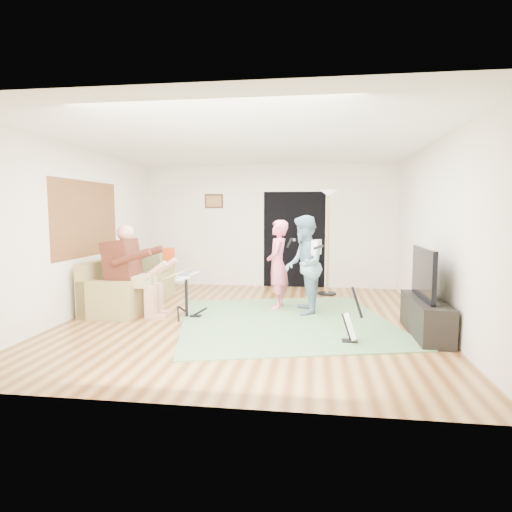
{
  "coord_description": "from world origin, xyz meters",
  "views": [
    {
      "loc": [
        0.99,
        -6.43,
        1.68
      ],
      "look_at": [
        0.07,
        0.3,
        0.96
      ],
      "focal_mm": 30.0,
      "sensor_mm": 36.0,
      "label": 1
    }
  ],
  "objects_px": {
    "singer": "(278,265)",
    "guitar_spare": "(351,327)",
    "torchiere_lamp": "(328,223)",
    "dining_chair": "(163,279)",
    "tv_cabinet": "(426,317)",
    "guitarist": "(304,265)",
    "drum_kit": "(186,298)",
    "television": "(424,273)",
    "sofa": "(127,290)"
  },
  "relations": [
    {
      "from": "singer",
      "to": "guitar_spare",
      "type": "xyz_separation_m",
      "value": [
        1.09,
        -1.81,
        -0.56
      ]
    },
    {
      "from": "guitar_spare",
      "to": "torchiere_lamp",
      "type": "distance_m",
      "value": 3.42
    },
    {
      "from": "singer",
      "to": "dining_chair",
      "type": "xyz_separation_m",
      "value": [
        -2.36,
        0.86,
        -0.43
      ]
    },
    {
      "from": "dining_chair",
      "to": "tv_cabinet",
      "type": "height_order",
      "value": "dining_chair"
    },
    {
      "from": "guitarist",
      "to": "guitar_spare",
      "type": "xyz_separation_m",
      "value": [
        0.64,
        -1.48,
        -0.6
      ]
    },
    {
      "from": "guitarist",
      "to": "dining_chair",
      "type": "distance_m",
      "value": 3.09
    },
    {
      "from": "drum_kit",
      "to": "guitarist",
      "type": "xyz_separation_m",
      "value": [
        1.83,
        0.51,
        0.49
      ]
    },
    {
      "from": "tv_cabinet",
      "to": "dining_chair",
      "type": "bearing_deg",
      "value": 153.88
    },
    {
      "from": "guitarist",
      "to": "television",
      "type": "distance_m",
      "value": 1.92
    },
    {
      "from": "torchiere_lamp",
      "to": "guitarist",
      "type": "bearing_deg",
      "value": -104.29
    },
    {
      "from": "drum_kit",
      "to": "television",
      "type": "height_order",
      "value": "television"
    },
    {
      "from": "drum_kit",
      "to": "dining_chair",
      "type": "distance_m",
      "value": 1.97
    },
    {
      "from": "dining_chair",
      "to": "singer",
      "type": "bearing_deg",
      "value": -22.12
    },
    {
      "from": "sofa",
      "to": "dining_chair",
      "type": "relative_size",
      "value": 2.26
    },
    {
      "from": "guitar_spare",
      "to": "television",
      "type": "relative_size",
      "value": 0.68
    },
    {
      "from": "dining_chair",
      "to": "television",
      "type": "distance_m",
      "value": 4.99
    },
    {
      "from": "television",
      "to": "singer",
      "type": "bearing_deg",
      "value": 147.07
    },
    {
      "from": "guitarist",
      "to": "dining_chair",
      "type": "xyz_separation_m",
      "value": [
        -2.82,
        1.19,
        -0.47
      ]
    },
    {
      "from": "guitar_spare",
      "to": "dining_chair",
      "type": "height_order",
      "value": "dining_chair"
    },
    {
      "from": "drum_kit",
      "to": "guitar_spare",
      "type": "bearing_deg",
      "value": -21.54
    },
    {
      "from": "tv_cabinet",
      "to": "guitarist",
      "type": "bearing_deg",
      "value": 148.76
    },
    {
      "from": "torchiere_lamp",
      "to": "tv_cabinet",
      "type": "relative_size",
      "value": 1.5
    },
    {
      "from": "guitarist",
      "to": "tv_cabinet",
      "type": "bearing_deg",
      "value": 55.35
    },
    {
      "from": "sofa",
      "to": "singer",
      "type": "xyz_separation_m",
      "value": [
        2.67,
        0.19,
        0.48
      ]
    },
    {
      "from": "drum_kit",
      "to": "singer",
      "type": "bearing_deg",
      "value": 31.54
    },
    {
      "from": "guitarist",
      "to": "torchiere_lamp",
      "type": "relative_size",
      "value": 0.77
    },
    {
      "from": "singer",
      "to": "guitar_spare",
      "type": "bearing_deg",
      "value": 32.34
    },
    {
      "from": "singer",
      "to": "dining_chair",
      "type": "relative_size",
      "value": 1.63
    },
    {
      "from": "drum_kit",
      "to": "tv_cabinet",
      "type": "bearing_deg",
      "value": -8.23
    },
    {
      "from": "singer",
      "to": "torchiere_lamp",
      "type": "relative_size",
      "value": 0.73
    },
    {
      "from": "drum_kit",
      "to": "guitar_spare",
      "type": "relative_size",
      "value": 1.0
    },
    {
      "from": "drum_kit",
      "to": "television",
      "type": "relative_size",
      "value": 0.68
    },
    {
      "from": "torchiere_lamp",
      "to": "singer",
      "type": "bearing_deg",
      "value": -122.95
    },
    {
      "from": "guitar_spare",
      "to": "tv_cabinet",
      "type": "xyz_separation_m",
      "value": [
        1.04,
        0.47,
        0.04
      ]
    },
    {
      "from": "guitarist",
      "to": "torchiere_lamp",
      "type": "height_order",
      "value": "torchiere_lamp"
    },
    {
      "from": "dining_chair",
      "to": "drum_kit",
      "type": "bearing_deg",
      "value": -61.88
    },
    {
      "from": "sofa",
      "to": "tv_cabinet",
      "type": "xyz_separation_m",
      "value": [
        4.79,
        -1.16,
        -0.04
      ]
    },
    {
      "from": "sofa",
      "to": "singer",
      "type": "bearing_deg",
      "value": 4.1
    },
    {
      "from": "guitarist",
      "to": "television",
      "type": "relative_size",
      "value": 1.51
    },
    {
      "from": "drum_kit",
      "to": "dining_chair",
      "type": "height_order",
      "value": "dining_chair"
    },
    {
      "from": "singer",
      "to": "tv_cabinet",
      "type": "bearing_deg",
      "value": 58.92
    },
    {
      "from": "drum_kit",
      "to": "guitarist",
      "type": "relative_size",
      "value": 0.45
    },
    {
      "from": "guitar_spare",
      "to": "television",
      "type": "height_order",
      "value": "television"
    },
    {
      "from": "singer",
      "to": "television",
      "type": "xyz_separation_m",
      "value": [
        2.08,
        -1.35,
        0.09
      ]
    },
    {
      "from": "guitarist",
      "to": "tv_cabinet",
      "type": "xyz_separation_m",
      "value": [
        1.67,
        -1.02,
        -0.56
      ]
    },
    {
      "from": "torchiere_lamp",
      "to": "tv_cabinet",
      "type": "bearing_deg",
      "value": -65.44
    },
    {
      "from": "guitar_spare",
      "to": "tv_cabinet",
      "type": "distance_m",
      "value": 1.14
    },
    {
      "from": "torchiere_lamp",
      "to": "tv_cabinet",
      "type": "distance_m",
      "value": 3.21
    },
    {
      "from": "dining_chair",
      "to": "tv_cabinet",
      "type": "distance_m",
      "value": 5.0
    },
    {
      "from": "drum_kit",
      "to": "television",
      "type": "bearing_deg",
      "value": -8.34
    }
  ]
}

